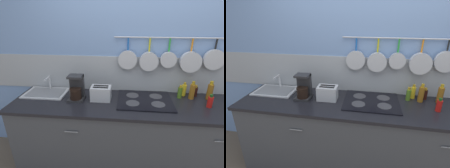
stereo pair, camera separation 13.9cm
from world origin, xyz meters
TOP-DOWN VIEW (x-y plane):
  - ground_plane at (0.00, 0.00)m, footprint 12.00×12.00m
  - wall_back at (0.00, 0.38)m, footprint 7.20×0.15m
  - cabinet_base at (0.00, -0.00)m, footprint 2.94×0.65m
  - countertop at (0.00, 0.00)m, footprint 2.98×0.68m
  - sink_basin at (-1.19, 0.15)m, footprint 0.51×0.35m
  - coffee_maker at (-0.77, 0.04)m, footprint 0.18×0.18m
  - toaster at (-0.48, 0.05)m, footprint 0.24×0.16m
  - cooktop at (0.02, 0.07)m, footprint 0.62×0.50m
  - bottle_vinegar at (0.44, 0.19)m, footprint 0.05×0.05m
  - bottle_hot_sauce at (0.50, 0.26)m, footprint 0.05×0.05m
  - bottle_olive_oil at (0.57, 0.18)m, footprint 0.06×0.06m
  - bottle_sesame_oil at (0.64, 0.25)m, footprint 0.05×0.05m
  - bottle_cooking_wine at (0.70, -0.01)m, footprint 0.05×0.05m
  - bottle_dish_soap at (0.77, 0.19)m, footprint 0.06×0.06m

SIDE VIEW (x-z plane):
  - ground_plane at x=0.00m, z-range 0.00..0.00m
  - cabinet_base at x=0.00m, z-range 0.00..0.88m
  - countertop at x=0.00m, z-range 0.88..0.91m
  - cooktop at x=0.02m, z-range 0.91..0.93m
  - sink_basin at x=-1.19m, z-range 0.83..1.02m
  - bottle_sesame_oil at x=0.64m, z-range 0.90..1.04m
  - bottle_cooking_wine at x=0.70m, z-range 0.90..1.05m
  - bottle_vinegar at x=0.44m, z-range 0.90..1.06m
  - bottle_hot_sauce at x=0.50m, z-range 0.90..1.07m
  - toaster at x=-0.48m, z-range 0.91..1.08m
  - bottle_olive_oil at x=0.57m, z-range 0.90..1.11m
  - bottle_dish_soap at x=0.77m, z-range 0.90..1.12m
  - coffee_maker at x=-0.77m, z-range 0.89..1.18m
  - wall_back at x=0.00m, z-range -0.03..2.57m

